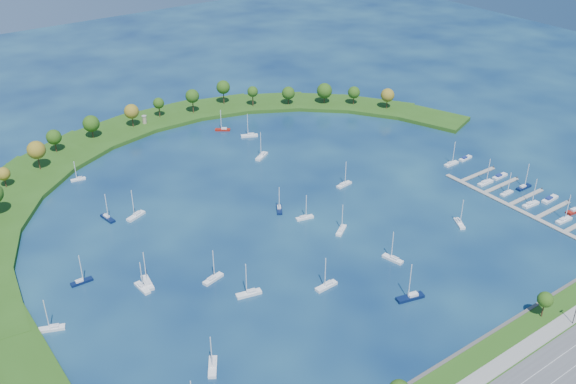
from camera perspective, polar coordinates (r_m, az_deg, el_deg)
ground at (r=273.31m, az=-0.23°, el=-1.45°), size 700.00×700.00×0.00m
south_shoreline at (r=206.62m, az=21.01°, el=-15.24°), size 420.00×43.10×11.60m
breakwater at (r=291.08m, az=-13.36°, el=-0.04°), size 286.74×247.64×2.00m
breakwater_trees at (r=325.81m, az=-11.51°, el=5.35°), size 242.64×89.99×15.03m
harbor_tower at (r=357.23m, az=-12.53°, el=6.25°), size 2.60×2.60×4.40m
dock_system at (r=293.06m, az=20.74°, el=-1.18°), size 24.28×82.00×1.60m
moored_boat_0 at (r=291.34m, az=4.95°, el=0.71°), size 8.26×3.26×11.82m
moored_boat_1 at (r=199.43m, az=-6.66°, el=-14.95°), size 6.72×8.61×12.75m
moored_boat_2 at (r=232.50m, az=-6.62°, el=-7.55°), size 8.71×4.33×12.34m
moored_boat_3 at (r=310.09m, az=-17.99°, el=1.14°), size 6.80×2.91×9.68m
moored_boat_4 at (r=275.35m, az=-15.61°, el=-2.17°), size 3.50×8.46×12.06m
moored_boat_6 at (r=224.73m, az=-3.46°, el=-8.85°), size 9.27×4.49×13.14m
moored_boat_7 at (r=228.13m, az=3.41°, el=-8.19°), size 8.71×2.75×12.68m
moored_boat_8 at (r=347.24m, az=-5.76°, el=5.54°), size 7.74×6.61×11.76m
moored_boat_9 at (r=316.37m, az=-2.33°, el=3.23°), size 9.24×6.92×13.54m
moored_boat_10 at (r=232.56m, az=-12.72°, el=-8.16°), size 2.80×8.12×11.73m
moored_boat_11 at (r=338.92m, az=-3.41°, el=5.03°), size 8.86×6.02×12.77m
moored_boat_12 at (r=265.67m, az=1.47°, el=-2.21°), size 7.74×3.76×10.96m
moored_boat_13 at (r=273.97m, az=-13.24°, el=-2.00°), size 9.12×5.59×12.98m
moored_boat_14 at (r=223.72m, az=-20.07°, el=-11.14°), size 8.40×5.26×11.99m
moored_boat_15 at (r=270.86m, az=14.85°, el=-2.62°), size 5.91×8.11×11.82m
moored_boat_16 at (r=271.45m, az=-0.78°, el=-1.46°), size 6.00×7.73×11.43m
moored_boat_17 at (r=258.21m, az=4.71°, el=-3.32°), size 8.02×6.35×11.91m
moored_boat_18 at (r=226.52m, az=10.73°, el=-9.03°), size 10.29×5.20×14.56m
moored_boat_19 at (r=241.01m, az=-17.73°, el=-7.46°), size 7.78×2.39×11.35m
moored_boat_20 at (r=244.05m, az=9.22°, el=-5.78°), size 3.99×8.49×12.04m
moored_boat_21 at (r=234.37m, az=-12.27°, el=-7.76°), size 3.79×9.11×12.99m
docked_boat_2 at (r=286.84m, az=23.11°, el=-2.24°), size 8.37×2.79×12.13m
docked_boat_3 at (r=295.69m, az=23.96°, el=-1.46°), size 9.32×3.46×13.40m
docked_boat_4 at (r=293.52m, az=20.59°, el=-0.97°), size 8.65×2.93×12.51m
docked_boat_5 at (r=300.73m, az=22.05°, el=-0.58°), size 9.39×3.06×1.89m
docked_boat_6 at (r=299.27m, az=18.70°, el=-0.04°), size 7.07×2.02×10.38m
docked_boat_7 at (r=306.62m, az=20.04°, el=0.45°), size 8.22×2.41×12.04m
docked_boat_8 at (r=304.95m, az=16.99°, el=0.83°), size 8.44×2.47×12.36m
docked_boat_9 at (r=312.91m, az=18.14°, el=1.33°), size 8.62×2.63×1.75m
docked_boat_10 at (r=318.45m, az=14.19°, el=2.48°), size 8.06×2.30×11.83m
docked_boat_11 at (r=325.69m, az=15.34°, el=2.88°), size 8.09×2.80×1.62m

